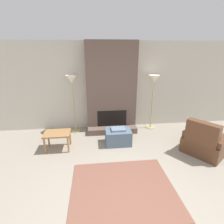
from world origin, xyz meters
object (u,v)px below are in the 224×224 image
at_px(floor_lamp_right, 154,83).
at_px(floor_lamp_left, 72,84).
at_px(armchair, 205,142).
at_px(side_table, 57,135).
at_px(ottoman, 118,136).

bearing_deg(floor_lamp_right, floor_lamp_left, -180.00).
relative_size(armchair, floor_lamp_right, 0.79).
height_order(armchair, floor_lamp_right, floor_lamp_right).
bearing_deg(floor_lamp_right, side_table, -159.73).
bearing_deg(armchair, ottoman, 37.09).
relative_size(armchair, side_table, 2.09).
xyz_separation_m(side_table, floor_lamp_right, (2.69, 0.99, 1.05)).
xyz_separation_m(armchair, floor_lamp_left, (-3.19, 1.54, 1.20)).
bearing_deg(floor_lamp_left, floor_lamp_right, 0.00).
height_order(ottoman, floor_lamp_right, floor_lamp_right).
xyz_separation_m(ottoman, side_table, (-1.52, -0.10, 0.17)).
distance_m(side_table, floor_lamp_right, 3.06).
bearing_deg(side_table, ottoman, 3.75).
bearing_deg(ottoman, armchair, -17.67).
xyz_separation_m(armchair, side_table, (-3.53, 0.54, 0.12)).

